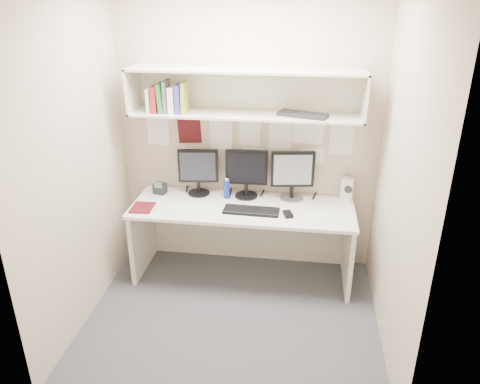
# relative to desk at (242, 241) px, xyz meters

# --- Properties ---
(floor) EXTENTS (2.40, 2.00, 0.01)m
(floor) POSITION_rel_desk_xyz_m (0.00, -0.65, -0.37)
(floor) COLOR #414145
(floor) RESTS_ON ground
(wall_back) EXTENTS (2.40, 0.02, 2.60)m
(wall_back) POSITION_rel_desk_xyz_m (0.00, 0.35, 0.93)
(wall_back) COLOR #BCA890
(wall_back) RESTS_ON ground
(wall_front) EXTENTS (2.40, 0.02, 2.60)m
(wall_front) POSITION_rel_desk_xyz_m (0.00, -1.65, 0.93)
(wall_front) COLOR #BCA890
(wall_front) RESTS_ON ground
(wall_left) EXTENTS (0.02, 2.00, 2.60)m
(wall_left) POSITION_rel_desk_xyz_m (-1.20, -0.65, 0.93)
(wall_left) COLOR #BCA890
(wall_left) RESTS_ON ground
(wall_right) EXTENTS (0.02, 2.00, 2.60)m
(wall_right) POSITION_rel_desk_xyz_m (1.20, -0.65, 0.93)
(wall_right) COLOR #BCA890
(wall_right) RESTS_ON ground
(desk) EXTENTS (2.00, 0.70, 0.73)m
(desk) POSITION_rel_desk_xyz_m (0.00, 0.00, 0.00)
(desk) COLOR white
(desk) RESTS_ON floor
(overhead_hutch) EXTENTS (2.00, 0.38, 0.40)m
(overhead_hutch) POSITION_rel_desk_xyz_m (0.00, 0.21, 1.35)
(overhead_hutch) COLOR beige
(overhead_hutch) RESTS_ON wall_back
(pinned_papers) EXTENTS (1.92, 0.01, 0.48)m
(pinned_papers) POSITION_rel_desk_xyz_m (0.00, 0.34, 0.88)
(pinned_papers) COLOR white
(pinned_papers) RESTS_ON wall_back
(monitor_left) EXTENTS (0.38, 0.21, 0.44)m
(monitor_left) POSITION_rel_desk_xyz_m (-0.45, 0.22, 0.60)
(monitor_left) COLOR black
(monitor_left) RESTS_ON desk
(monitor_center) EXTENTS (0.39, 0.21, 0.45)m
(monitor_center) POSITION_rel_desk_xyz_m (0.01, 0.22, 0.61)
(monitor_center) COLOR black
(monitor_center) RESTS_ON desk
(monitor_right) EXTENTS (0.40, 0.22, 0.46)m
(monitor_right) POSITION_rel_desk_xyz_m (0.43, 0.22, 0.61)
(monitor_right) COLOR #A5A5AA
(monitor_right) RESTS_ON desk
(keyboard) EXTENTS (0.49, 0.19, 0.02)m
(keyboard) POSITION_rel_desk_xyz_m (0.09, -0.11, 0.38)
(keyboard) COLOR black
(keyboard) RESTS_ON desk
(mouse) EXTENTS (0.10, 0.13, 0.03)m
(mouse) POSITION_rel_desk_xyz_m (0.41, -0.15, 0.38)
(mouse) COLOR black
(mouse) RESTS_ON desk
(speaker) EXTENTS (0.13, 0.14, 0.21)m
(speaker) POSITION_rel_desk_xyz_m (0.94, 0.27, 0.47)
(speaker) COLOR silver
(speaker) RESTS_ON desk
(blue_bottle) EXTENTS (0.06, 0.06, 0.19)m
(blue_bottle) POSITION_rel_desk_xyz_m (-0.17, 0.15, 0.46)
(blue_bottle) COLOR navy
(blue_bottle) RESTS_ON desk
(maroon_notebook) EXTENTS (0.20, 0.24, 0.01)m
(maroon_notebook) POSITION_rel_desk_xyz_m (-0.88, -0.17, 0.37)
(maroon_notebook) COLOR #500D14
(maroon_notebook) RESTS_ON desk
(desk_phone) EXTENTS (0.13, 0.12, 0.13)m
(desk_phone) POSITION_rel_desk_xyz_m (-0.82, 0.17, 0.42)
(desk_phone) COLOR black
(desk_phone) RESTS_ON desk
(book_stack) EXTENTS (0.34, 0.17, 0.27)m
(book_stack) POSITION_rel_desk_xyz_m (-0.67, 0.11, 1.29)
(book_stack) COLOR white
(book_stack) RESTS_ON overhead_hutch
(hutch_tray) EXTENTS (0.44, 0.28, 0.03)m
(hutch_tray) POSITION_rel_desk_xyz_m (0.49, 0.13, 1.19)
(hutch_tray) COLOR black
(hutch_tray) RESTS_ON overhead_hutch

